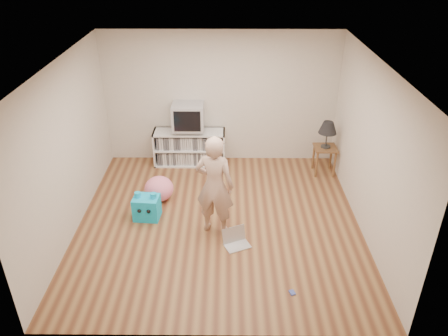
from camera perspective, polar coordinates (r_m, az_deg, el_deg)
ground at (r=7.14m, az=-0.67°, el=-7.05°), size 4.50×4.50×0.00m
walls at (r=6.46m, az=-0.73°, el=2.33°), size 4.52×4.52×2.60m
ceiling at (r=5.99m, az=-0.81°, el=13.51°), size 4.50×4.50×0.01m
media_unit at (r=8.74m, az=-4.51°, el=2.74°), size 1.40×0.45×0.70m
dvd_deck at (r=8.56m, az=-4.61°, el=5.00°), size 0.45×0.35×0.07m
crt_tv at (r=8.45m, az=-4.69°, el=6.76°), size 0.60×0.53×0.50m
side_table at (r=8.53m, az=13.02°, el=1.87°), size 0.42×0.42×0.55m
table_lamp at (r=8.32m, az=13.41°, el=5.09°), size 0.34×0.34×0.52m
person at (r=6.51m, az=-1.23°, el=-2.35°), size 0.68×0.53×1.63m
laptop at (r=6.65m, az=1.51°, el=-9.40°), size 0.45×0.42×0.25m
playing_cards at (r=5.99m, az=8.90°, el=-15.77°), size 0.09×0.11×0.02m
plush_blue at (r=7.23m, az=-10.06°, el=-5.07°), size 0.44×0.39×0.48m
plush_pink at (r=7.67m, az=-8.48°, el=-2.69°), size 0.51×0.51×0.43m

